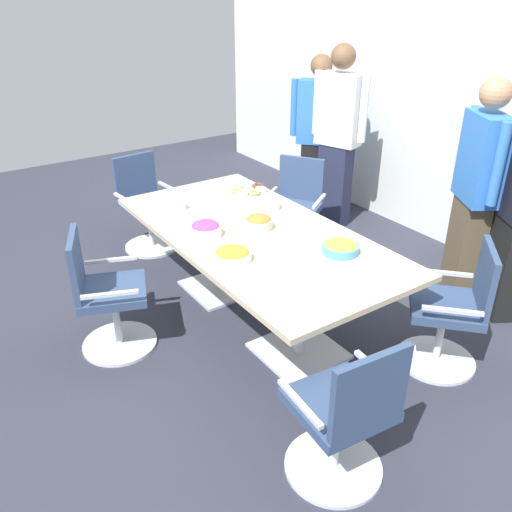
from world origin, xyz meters
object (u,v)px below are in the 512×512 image
at_px(person_standing_0, 318,136).
at_px(snack_bowl_candy_mix, 206,229).
at_px(conference_table, 256,247).
at_px(snack_bowl_pretzels, 259,222).
at_px(office_chair_1, 146,208).
at_px(plate_stack, 267,205).
at_px(office_chair_0, 295,212).
at_px(snack_bowl_chips_orange, 232,254).
at_px(person_standing_1, 338,135).
at_px(napkin_pile, 174,204).
at_px(donut_platter, 248,189).
at_px(office_chair_2, 106,299).
at_px(office_chair_4, 453,314).
at_px(snack_bowl_chips_yellow, 341,247).
at_px(office_chair_3, 344,419).
at_px(person_standing_2, 476,190).

distance_m(person_standing_0, snack_bowl_candy_mix, 2.43).
height_order(conference_table, snack_bowl_pretzels, snack_bowl_pretzels).
height_order(office_chair_1, person_standing_0, person_standing_0).
bearing_deg(plate_stack, office_chair_0, 124.40).
bearing_deg(snack_bowl_chips_orange, office_chair_1, 173.85).
relative_size(person_standing_1, napkin_pile, 13.11).
height_order(donut_platter, napkin_pile, napkin_pile).
height_order(office_chair_2, donut_platter, office_chair_2).
distance_m(office_chair_4, snack_bowl_candy_mix, 1.80).
bearing_deg(snack_bowl_chips_yellow, conference_table, -154.36).
bearing_deg(snack_bowl_chips_orange, snack_bowl_candy_mix, 175.00).
distance_m(office_chair_0, person_standing_1, 0.99).
bearing_deg(snack_bowl_candy_mix, napkin_pile, 176.47).
xyz_separation_m(donut_platter, napkin_pile, (0.00, -0.72, 0.02)).
distance_m(office_chair_0, person_standing_0, 1.11).
height_order(person_standing_1, napkin_pile, person_standing_1).
xyz_separation_m(office_chair_0, office_chair_4, (1.98, -0.21, 0.00)).
xyz_separation_m(person_standing_0, snack_bowl_pretzels, (1.35, -1.70, -0.10)).
bearing_deg(snack_bowl_pretzels, napkin_pile, -153.22).
distance_m(person_standing_1, donut_platter, 1.37).
height_order(conference_table, office_chair_0, office_chair_0).
relative_size(office_chair_3, donut_platter, 2.72).
distance_m(office_chair_1, office_chair_2, 1.68).
bearing_deg(snack_bowl_candy_mix, donut_platter, 127.73).
relative_size(office_chair_0, snack_bowl_candy_mix, 4.01).
height_order(office_chair_0, plate_stack, office_chair_0).
xyz_separation_m(office_chair_2, person_standing_1, (-0.77, 2.81, 0.58)).
distance_m(conference_table, plate_stack, 0.49).
bearing_deg(person_standing_1, office_chair_3, 121.23).
distance_m(plate_stack, napkin_pile, 0.75).
bearing_deg(person_standing_0, conference_table, 87.15).
height_order(office_chair_1, snack_bowl_chips_yellow, office_chair_1).
bearing_deg(office_chair_2, person_standing_2, 92.28).
distance_m(office_chair_0, napkin_pile, 1.34).
bearing_deg(napkin_pile, person_standing_0, 107.77).
xyz_separation_m(office_chair_0, napkin_pile, (0.04, -1.29, 0.39)).
relative_size(office_chair_1, office_chair_3, 1.00).
bearing_deg(office_chair_3, snack_bowl_chips_orange, 90.27).
bearing_deg(plate_stack, office_chair_2, -88.28).
relative_size(office_chair_2, person_standing_0, 0.52).
relative_size(conference_table, snack_bowl_candy_mix, 10.58).
height_order(office_chair_4, napkin_pile, office_chair_4).
xyz_separation_m(person_standing_0, person_standing_2, (2.05, -0.12, 0.03)).
xyz_separation_m(snack_bowl_pretzels, donut_platter, (-0.70, 0.37, -0.03)).
relative_size(person_standing_0, snack_bowl_candy_mix, 7.68).
xyz_separation_m(office_chair_2, person_standing_2, (0.95, 2.72, 0.53)).
xyz_separation_m(person_standing_1, snack_bowl_pretzels, (1.02, -1.68, -0.18)).
height_order(person_standing_0, person_standing_1, person_standing_1).
height_order(office_chair_0, napkin_pile, office_chair_0).
distance_m(office_chair_4, snack_bowl_chips_yellow, 0.87).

